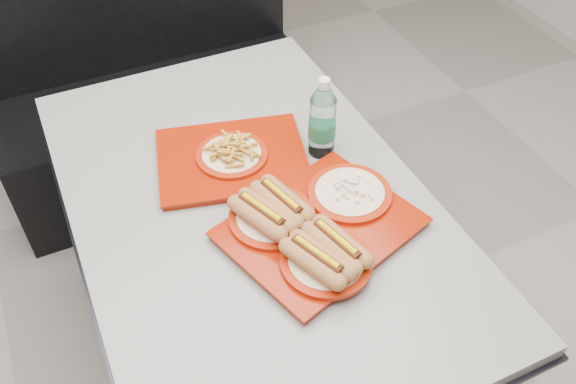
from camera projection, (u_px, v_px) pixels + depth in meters
name	position (u px, v px, depth m)	size (l,w,h in m)	color
ground	(259.00, 348.00, 2.15)	(6.00, 6.00, 0.00)	gray
diner_table	(252.00, 239.00, 1.73)	(0.92, 1.42, 0.75)	black
booth_bench	(155.00, 89.00, 2.57)	(1.30, 0.57, 1.35)	black
tray_near	(314.00, 226.00, 1.50)	(0.54, 0.47, 0.10)	#8B1703
tray_far	(232.00, 156.00, 1.70)	(0.48, 0.41, 0.08)	#8B1703
water_bottle	(322.00, 122.00, 1.68)	(0.08, 0.08, 0.25)	silver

